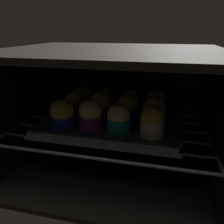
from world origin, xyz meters
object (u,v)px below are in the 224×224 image
object	(u,v)px
baking_tray	(112,121)
muffin_row1_col3	(154,111)
muffin_row1_col1	(100,106)
muffin_row0_col0	(62,114)
muffin_row2_col2	(130,101)
muffin_row2_col3	(156,102)
muffin_row1_col2	(127,108)
muffin_row0_col1	(91,115)
muffin_row1_col0	(74,105)
muffin_row2_col0	(82,97)
muffin_row0_col3	(152,121)
muffin_row0_col2	(118,118)
muffin_row2_col1	(106,99)

from	to	relation	value
baking_tray	muffin_row1_col3	xyz separation A→B (cm)	(12.11, -0.05, 4.32)
baking_tray	muffin_row1_col1	size ratio (longest dim) A/B	4.72
muffin_row0_col0	muffin_row2_col2	bearing A→B (deg)	44.51
muffin_row1_col1	muffin_row1_col3	size ratio (longest dim) A/B	1.03
muffin_row1_col3	muffin_row2_col3	world-z (taller)	muffin_row2_col3
baking_tray	muffin_row1_col2	bearing A→B (deg)	4.52
muffin_row0_col1	muffin_row2_col3	world-z (taller)	same
muffin_row1_col3	muffin_row1_col0	bearing A→B (deg)	179.75
muffin_row1_col2	muffin_row2_col0	size ratio (longest dim) A/B	1.03
baking_tray	muffin_row1_col2	distance (cm)	6.13
muffin_row0_col3	baking_tray	bearing A→B (deg)	147.82
muffin_row0_col0	muffin_row1_col0	xyz separation A→B (cm)	(0.09, 8.10, -0.16)
muffin_row2_col0	muffin_row2_col2	bearing A→B (deg)	-0.13
muffin_row0_col0	muffin_row1_col0	world-z (taller)	muffin_row1_col0
muffin_row1_col1	muffin_row2_col3	world-z (taller)	muffin_row1_col1
muffin_row1_col2	muffin_row1_col3	bearing A→B (deg)	-2.80
muffin_row0_col2	muffin_row1_col2	size ratio (longest dim) A/B	0.98
muffin_row1_col3	baking_tray	bearing A→B (deg)	179.77
baking_tray	muffin_row2_col0	bearing A→B (deg)	147.57
muffin_row0_col3	muffin_row2_col2	xyz separation A→B (cm)	(-8.04, 15.17, -0.07)
muffin_row2_col1	muffin_row2_col2	distance (cm)	7.76
baking_tray	muffin_row2_col2	bearing A→B (deg)	61.92
muffin_row1_col0	muffin_row2_col0	size ratio (longest dim) A/B	0.99
muffin_row1_col3	muffin_row2_col1	bearing A→B (deg)	154.42
muffin_row1_col1	muffin_row0_col1	bearing A→B (deg)	-93.61
muffin_row0_col0	muffin_row0_col3	bearing A→B (deg)	1.06
muffin_row1_col0	muffin_row0_col3	bearing A→B (deg)	-17.81
muffin_row0_col2	muffin_row2_col1	size ratio (longest dim) A/B	1.06
muffin_row0_col1	muffin_row2_col0	distance (cm)	17.05
muffin_row1_col2	muffin_row2_col3	bearing A→B (deg)	42.15
baking_tray	muffin_row1_col3	bearing A→B (deg)	-0.23
muffin_row1_col0	muffin_row1_col2	bearing A→B (deg)	1.01
muffin_row1_col2	muffin_row2_col2	world-z (taller)	muffin_row1_col2
muffin_row0_col3	muffin_row1_col2	world-z (taller)	muffin_row1_col2
muffin_row0_col2	muffin_row2_col2	world-z (taller)	muffin_row0_col2
baking_tray	muffin_row0_col3	world-z (taller)	muffin_row0_col3
muffin_row1_col2	muffin_row2_col1	distance (cm)	10.74
muffin_row0_col0	muffin_row1_col0	distance (cm)	8.10
muffin_row0_col0	muffin_row0_col1	distance (cm)	7.83
muffin_row1_col1	muffin_row2_col2	bearing A→B (deg)	45.75
muffin_row0_col2	muffin_row0_col3	world-z (taller)	muffin_row0_col2
muffin_row0_col1	muffin_row1_col1	distance (cm)	7.24
muffin_row1_col3	muffin_row2_col1	distance (cm)	17.56
muffin_row1_col0	muffin_row2_col0	distance (cm)	7.56
muffin_row0_col3	muffin_row1_col2	bearing A→B (deg)	134.63
muffin_row2_col0	muffin_row2_col2	size ratio (longest dim) A/B	1.04
muffin_row0_col3	muffin_row2_col0	xyz separation A→B (cm)	(-24.05, 15.21, -0.01)
muffin_row1_col0	muffin_row2_col2	size ratio (longest dim) A/B	1.03
muffin_row2_col3	baking_tray	bearing A→B (deg)	-148.35
muffin_row0_col1	muffin_row1_col2	distance (cm)	11.38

